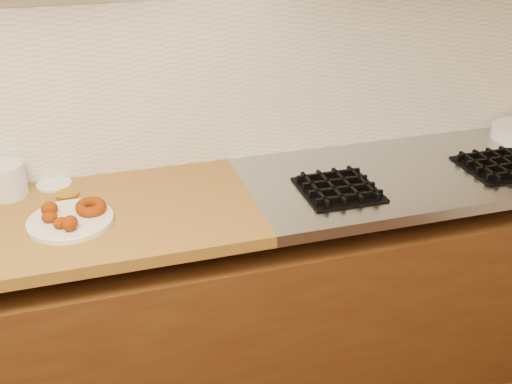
{
  "coord_description": "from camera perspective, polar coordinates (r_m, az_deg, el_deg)",
  "views": [
    {
      "loc": [
        0.0,
        -0.07,
        1.85
      ],
      "look_at": [
        0.51,
        1.62,
        0.93
      ],
      "focal_mm": 42.0,
      "sensor_mm": 36.0,
      "label": 1
    }
  ],
  "objects": [
    {
      "name": "fried_dough_chunks",
      "position": [
        1.93,
        -18.34,
        -2.31
      ],
      "size": [
        0.12,
        0.17,
        0.05
      ],
      "color": "#802E01",
      "rests_on": "donut_plate"
    },
    {
      "name": "stovetop",
      "position": [
        2.32,
        14.97,
        1.71
      ],
      "size": [
        1.3,
        0.62,
        0.04
      ],
      "primitive_type": "cube",
      "color": "#9EA0A5",
      "rests_on": "base_cabinet"
    },
    {
      "name": "ring_donut",
      "position": [
        1.97,
        -15.48,
        -1.38
      ],
      "size": [
        0.12,
        0.12,
        0.04
      ],
      "primitive_type": "torus",
      "rotation": [
        0.1,
        0.0,
        0.27
      ],
      "color": "#802E01",
      "rests_on": "donut_plate"
    },
    {
      "name": "plastic_tub",
      "position": [
        2.19,
        -22.79,
        1.07
      ],
      "size": [
        0.16,
        0.16,
        0.11
      ],
      "primitive_type": "cylinder",
      "rotation": [
        0.0,
        0.0,
        -0.2
      ],
      "color": "silver",
      "rests_on": "butcher_block"
    },
    {
      "name": "brass_jar_lid",
      "position": [
        2.13,
        -17.54,
        -0.25
      ],
      "size": [
        0.09,
        0.09,
        0.01
      ],
      "primitive_type": "cylinder",
      "rotation": [
        0.0,
        0.0,
        -0.24
      ],
      "color": "#BD8019",
      "rests_on": "butcher_block"
    },
    {
      "name": "tub_lid",
      "position": [
        2.22,
        -18.68,
        0.72
      ],
      "size": [
        0.15,
        0.15,
        0.01
      ],
      "primitive_type": "cylinder",
      "rotation": [
        0.0,
        0.0,
        0.3
      ],
      "color": "white",
      "rests_on": "butcher_block"
    },
    {
      "name": "burner_grates",
      "position": [
        2.23,
        15.53,
        1.5
      ],
      "size": [
        0.91,
        0.26,
        0.03
      ],
      "color": "black",
      "rests_on": "stovetop"
    },
    {
      "name": "base_cabinet",
      "position": [
        2.29,
        -13.07,
        -13.13
      ],
      "size": [
        3.6,
        0.6,
        0.77
      ],
      "primitive_type": "cube",
      "color": "#4F3213",
      "rests_on": "floor"
    },
    {
      "name": "backsplash",
      "position": [
        2.16,
        -16.03,
        8.88
      ],
      "size": [
        3.6,
        0.02,
        0.6
      ],
      "primitive_type": "cube",
      "color": "silver",
      "rests_on": "wall_back"
    },
    {
      "name": "wall_back",
      "position": [
        2.13,
        -16.56,
        12.79
      ],
      "size": [
        4.0,
        0.02,
        2.7
      ],
      "primitive_type": "cube",
      "color": "tan",
      "rests_on": "ground"
    },
    {
      "name": "donut_plate",
      "position": [
        1.96,
        -17.26,
        -2.63
      ],
      "size": [
        0.27,
        0.27,
        0.02
      ],
      "primitive_type": "cylinder",
      "color": "silver",
      "rests_on": "butcher_block"
    }
  ]
}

